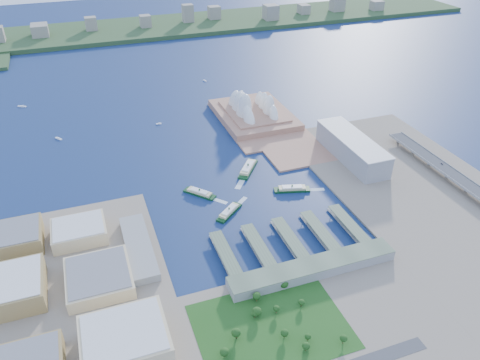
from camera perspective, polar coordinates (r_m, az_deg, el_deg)
name	(u,v)px	position (r m, az deg, el deg)	size (l,w,h in m)	color
ground	(257,211)	(639.63, 2.05, -3.80)	(3000.00, 3000.00, 0.00)	#0F2449
west_land	(69,315)	(531.95, -20.12, -15.24)	(220.00, 390.00, 3.00)	gray
south_land	(334,326)	(501.81, 11.33, -17.05)	(720.00, 180.00, 3.00)	gray
east_land	(426,196)	(717.55, 21.73, -1.80)	(240.00, 500.00, 3.00)	gray
peninsula	(259,121)	(881.72, 2.32, 7.15)	(135.00, 220.00, 3.00)	#A37259
far_shore	(137,29)	(1516.46, -12.41, 17.55)	(2200.00, 260.00, 12.00)	#2D4926
opera_house	(254,102)	(885.29, 1.73, 9.43)	(134.00, 180.00, 58.00)	white
toaster_building	(352,148)	(769.10, 13.49, 3.79)	(45.00, 155.00, 35.00)	gray
expressway	(466,187)	(746.27, 25.85, -0.80)	(26.00, 340.00, 11.85)	gray
west_buildings	(65,282)	(546.94, -20.59, -11.55)	(200.00, 280.00, 27.00)	olive
ferry_wharves	(290,239)	(587.74, 6.06, -7.21)	(184.00, 90.00, 9.30)	#506049
terminal_building	(313,268)	(545.90, 8.88, -10.58)	(200.00, 28.00, 12.00)	gray
park	(271,321)	(485.60, 3.83, -16.76)	(150.00, 110.00, 16.00)	#194714
far_skyline	(137,19)	(1489.28, -12.43, 18.62)	(1900.00, 140.00, 55.00)	gray
ferry_a	(199,192)	(671.91, -4.96, -1.44)	(12.55, 49.31, 9.32)	#0E3917
ferry_b	(248,167)	(725.80, 0.99, 1.58)	(15.32, 60.18, 11.38)	#0E3917
ferry_c	(229,211)	(632.45, -1.33, -3.75)	(12.35, 48.53, 9.18)	#0E3917
ferry_d	(292,188)	(681.91, 6.36, -0.95)	(13.21, 51.91, 9.82)	#0E3917
boat_a	(59,138)	(878.84, -21.24, 4.76)	(3.70, 14.79, 2.85)	white
boat_b	(159,124)	(885.94, -9.87, 6.79)	(3.38, 9.66, 2.61)	white
boat_c	(262,95)	(998.64, 2.73, 10.26)	(3.33, 11.42, 2.57)	white
boat_d	(22,106)	(1041.18, -25.04, 8.15)	(3.71, 16.98, 2.86)	white
boat_e	(205,81)	(1082.58, -4.31, 12.00)	(3.26, 10.25, 2.52)	white
car_c	(442,164)	(779.66, 23.39, 1.85)	(1.79, 4.40, 1.28)	slate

